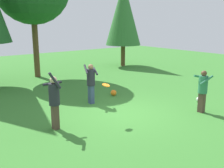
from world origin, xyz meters
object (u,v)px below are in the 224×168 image
(frisbee, at_px, (106,85))
(ball_orange, at_px, (114,93))
(ball_white, at_px, (199,99))
(person_catcher, at_px, (203,88))
(tree_far_right, at_px, (123,13))
(person_thrower, at_px, (54,98))
(person_bystander, at_px, (91,80))

(frisbee, height_order, ball_orange, frisbee)
(frisbee, distance_m, ball_white, 4.69)
(person_catcher, bearing_deg, ball_orange, -48.67)
(person_catcher, distance_m, frisbee, 3.73)
(ball_orange, xyz_separation_m, tree_far_right, (5.81, 6.23, 3.79))
(person_catcher, height_order, ball_orange, person_catcher)
(person_thrower, height_order, tree_far_right, tree_far_right)
(person_thrower, bearing_deg, ball_orange, 40.32)
(person_bystander, bearing_deg, person_thrower, -37.40)
(person_thrower, xyz_separation_m, tree_far_right, (9.70, 8.16, 2.89))
(person_bystander, distance_m, ball_orange, 1.74)
(person_thrower, bearing_deg, tree_far_right, 53.93)
(person_catcher, height_order, frisbee, person_catcher)
(person_catcher, xyz_separation_m, ball_orange, (-1.23, 3.86, -0.82))
(person_thrower, xyz_separation_m, person_catcher, (5.12, -1.92, -0.08))
(person_catcher, xyz_separation_m, frisbee, (-3.41, 1.50, 0.33))
(person_bystander, bearing_deg, ball_orange, 123.07)
(ball_white, bearing_deg, ball_orange, 127.61)
(tree_far_right, bearing_deg, ball_white, -110.78)
(ball_white, bearing_deg, frisbee, 171.93)
(ball_orange, relative_size, tree_far_right, 0.04)
(person_bystander, distance_m, ball_white, 4.70)
(ball_white, bearing_deg, person_thrower, 170.31)
(ball_white, bearing_deg, person_catcher, -141.61)
(ball_white, bearing_deg, tree_far_right, 69.22)
(person_catcher, distance_m, ball_orange, 4.13)
(person_bystander, relative_size, tree_far_right, 0.27)
(ball_orange, bearing_deg, person_catcher, -72.37)
(frisbee, xyz_separation_m, ball_orange, (2.18, 2.36, -1.14))
(person_thrower, relative_size, ball_white, 9.58)
(person_bystander, xyz_separation_m, tree_far_right, (7.28, 6.58, 2.93))
(ball_white, height_order, tree_far_right, tree_far_right)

